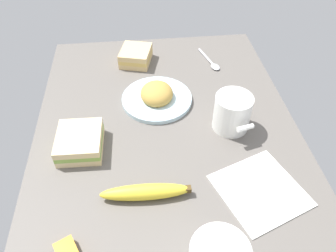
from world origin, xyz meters
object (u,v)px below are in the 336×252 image
object	(u,v)px
sandwich_main	(80,142)
spoon	(211,63)
sandwich_side	(136,56)
coffee_mug_milky	(232,112)
plate_of_food	(157,96)
banana	(146,192)
paper_napkin	(260,190)

from	to	relation	value
sandwich_main	spoon	distance (cm)	47.84
sandwich_side	spoon	size ratio (longest dim) A/B	0.91
sandwich_main	coffee_mug_milky	bearing A→B (deg)	-84.54
sandwich_main	spoon	xyz separation A→B (cm)	(30.61, -36.73, -1.82)
coffee_mug_milky	sandwich_side	size ratio (longest dim) A/B	0.99
sandwich_main	sandwich_side	distance (cm)	36.75
plate_of_food	sandwich_main	world-z (taller)	plate_of_food
sandwich_main	sandwich_side	xyz separation A→B (cm)	(34.01, -13.91, 0.00)
plate_of_food	banana	xyz separation A→B (cm)	(-29.56, 4.73, 0.11)
banana	spoon	bearing A→B (deg)	-26.75
sandwich_side	paper_napkin	distance (cm)	54.98
spoon	paper_napkin	bearing A→B (deg)	-179.25
spoon	sandwich_main	bearing A→B (deg)	129.81
plate_of_food	sandwich_main	size ratio (longest dim) A/B	1.65
coffee_mug_milky	sandwich_side	distance (cm)	37.65
paper_napkin	banana	bearing A→B (deg)	87.22
coffee_mug_milky	banana	xyz separation A→B (cm)	(-17.96, 21.74, -3.04)
spoon	plate_of_food	bearing A→B (deg)	130.87
sandwich_side	banana	distance (cm)	48.57
plate_of_food	sandwich_side	distance (cm)	19.61
paper_napkin	sandwich_side	bearing A→B (deg)	25.23
sandwich_side	banana	xyz separation A→B (cm)	(-48.56, -0.05, -0.56)
plate_of_food	paper_napkin	xyz separation A→B (cm)	(-30.69, -18.64, -1.38)
plate_of_food	coffee_mug_milky	distance (cm)	20.83
coffee_mug_milky	spoon	world-z (taller)	coffee_mug_milky
plate_of_food	sandwich_side	size ratio (longest dim) A/B	1.63
plate_of_food	sandwich_side	xyz separation A→B (cm)	(19.00, 4.78, 0.67)
coffee_mug_milky	spoon	xyz separation A→B (cm)	(27.19, -1.01, -4.31)
paper_napkin	spoon	bearing A→B (deg)	0.75
sandwich_main	banana	size ratio (longest dim) A/B	0.62
sandwich_side	paper_napkin	size ratio (longest dim) A/B	0.71
plate_of_food	coffee_mug_milky	size ratio (longest dim) A/B	1.65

